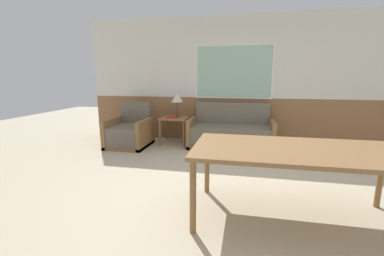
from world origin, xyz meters
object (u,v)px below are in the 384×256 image
(couch, at_px, (231,134))
(armchair, at_px, (130,133))
(table_lamp, at_px, (177,98))
(side_table, at_px, (175,122))
(dining_table, at_px, (298,155))

(couch, relative_size, armchair, 1.92)
(table_lamp, bearing_deg, side_table, -108.62)
(armchair, distance_m, dining_table, 3.68)
(armchair, height_order, side_table, armchair)
(couch, bearing_deg, side_table, 177.94)
(dining_table, bearing_deg, table_lamp, 125.16)
(side_table, height_order, dining_table, dining_table)
(side_table, bearing_deg, armchair, -156.22)
(armchair, xyz_separation_m, side_table, (0.87, 0.38, 0.22))
(couch, distance_m, side_table, 1.22)
(side_table, distance_m, dining_table, 3.34)
(side_table, bearing_deg, table_lamp, 71.38)
(couch, xyz_separation_m, side_table, (-1.20, 0.04, 0.21))
(couch, bearing_deg, dining_table, -73.30)
(side_table, bearing_deg, couch, -2.06)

